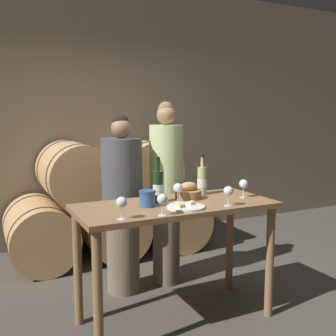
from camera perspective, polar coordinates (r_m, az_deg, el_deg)
name	(u,v)px	position (r m, az deg, el deg)	size (l,w,h in m)	color
ground_plane	(175,319)	(3.27, 1.09, -21.06)	(10.00, 10.00, 0.00)	#4C473F
stone_wall_back	(92,113)	(4.97, -10.92, 7.91)	(10.00, 0.12, 3.20)	#7F705B
barrel_stack	(109,203)	(4.51, -8.58, -5.06)	(2.22, 0.95, 1.30)	tan
tasting_table	(176,222)	(2.97, 1.12, -7.85)	(1.49, 0.66, 0.92)	olive
person_left	(122,204)	(3.48, -6.64, -5.26)	(0.36, 0.36, 1.58)	#756651
person_right	(166,192)	(3.63, -0.25, -3.49)	(0.31, 0.31, 1.69)	#756651
wine_bottle_red	(158,186)	(2.95, -1.46, -2.69)	(0.08, 0.08, 0.34)	#193819
wine_bottle_white	(202,181)	(3.25, 4.96, -1.82)	(0.08, 0.08, 0.33)	#ADBC7F
blue_crock	(148,198)	(2.83, -2.98, -4.33)	(0.12, 0.12, 0.12)	#335693
bread_basket	(188,192)	(3.10, 2.94, -3.54)	(0.21, 0.21, 0.13)	olive
cheese_plate	(186,207)	(2.80, 2.58, -5.61)	(0.27, 0.27, 0.04)	white
wine_glass_far_left	(122,203)	(2.49, -6.76, -5.07)	(0.07, 0.07, 0.15)	white
wine_glass_left	(162,200)	(2.57, -0.84, -4.65)	(0.07, 0.07, 0.15)	white
wine_glass_center	(178,188)	(2.95, 1.44, -2.99)	(0.07, 0.07, 0.15)	white
wine_glass_right	(228,192)	(2.87, 8.76, -3.41)	(0.07, 0.07, 0.15)	white
wine_glass_far_right	(244,184)	(3.18, 10.92, -2.35)	(0.07, 0.07, 0.15)	white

